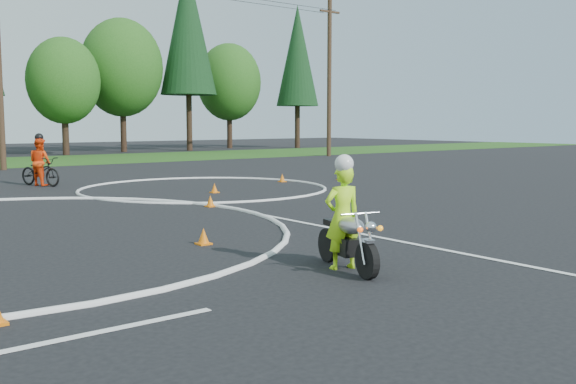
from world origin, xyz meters
TOP-DOWN VIEW (x-y plane):
  - ground at (0.00, 0.00)m, footprint 120.00×120.00m
  - course_markings at (2.17, 4.35)m, footprint 19.05×19.05m
  - primary_motorcycle at (3.67, -3.51)m, footprint 0.77×1.72m
  - rider_primary_grp at (3.68, -3.38)m, footprint 0.65×0.51m
  - rider_second_grp at (4.06, 12.36)m, footprint 1.32×2.00m
  - traffic_cones at (6.78, 3.88)m, footprint 15.15×11.67m
  - treeline at (14.78, 34.61)m, footprint 38.20×8.10m

SIDE VIEW (x-z plane):
  - ground at x=0.00m, z-range 0.00..0.00m
  - course_markings at x=2.17m, z-range -0.05..0.07m
  - traffic_cones at x=6.78m, z-range -0.01..0.29m
  - primary_motorcycle at x=3.67m, z-range -0.01..0.91m
  - rider_second_grp at x=4.06m, z-range -0.27..1.55m
  - rider_primary_grp at x=3.68m, z-range -0.03..1.69m
  - treeline at x=14.78m, z-range -0.64..13.88m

